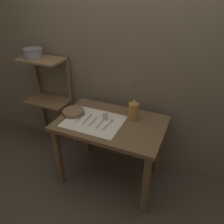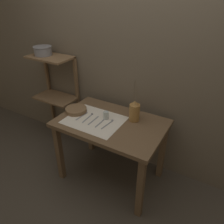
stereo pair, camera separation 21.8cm
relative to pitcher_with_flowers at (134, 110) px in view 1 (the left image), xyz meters
name	(u,v)px [view 1 (the left image)]	position (x,y,z in m)	size (l,w,h in m)	color
ground_plane	(111,175)	(-0.19, -0.15, -0.87)	(12.00, 12.00, 0.00)	#473F35
stone_wall_back	(128,68)	(-0.19, 0.32, 0.33)	(7.00, 0.06, 2.40)	#6B5E4C
wooden_table	(111,131)	(-0.19, -0.15, -0.22)	(1.11, 0.72, 0.77)	brown
wooden_shelf_unit	(48,87)	(-1.20, 0.15, -0.01)	(0.55, 0.33, 1.24)	brown
linen_cloth	(94,121)	(-0.36, -0.21, -0.10)	(0.59, 0.46, 0.00)	silver
pitcher_with_flowers	(134,110)	(0.00, 0.00, 0.00)	(0.11, 0.11, 0.44)	olive
wooden_bowl	(74,112)	(-0.63, -0.17, -0.08)	(0.23, 0.23, 0.05)	brown
glass_tumbler_near	(105,116)	(-0.26, -0.13, -0.06)	(0.06, 0.06, 0.08)	#B7C1BC
fork_outer	(80,118)	(-0.51, -0.22, -0.10)	(0.03, 0.19, 0.00)	gray
spoon_inner	(89,117)	(-0.44, -0.17, -0.10)	(0.03, 0.20, 0.02)	gray
knife_center	(93,122)	(-0.36, -0.23, -0.10)	(0.01, 0.19, 0.00)	gray
fork_inner	(101,124)	(-0.27, -0.23, -0.10)	(0.01, 0.19, 0.00)	gray
spoon_outer	(110,122)	(-0.19, -0.17, -0.10)	(0.04, 0.20, 0.02)	gray
metal_pot_large	(33,53)	(-1.31, 0.11, 0.43)	(0.22, 0.22, 0.11)	gray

